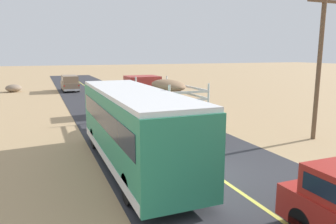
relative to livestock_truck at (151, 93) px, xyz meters
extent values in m
plane|color=tan|center=(-1.45, -11.24, -1.79)|extent=(240.00, 240.00, 0.00)
cube|color=#2D2D33|center=(-1.45, -11.24, -1.78)|extent=(8.00, 120.00, 0.02)
cube|color=#D8CC4C|center=(-1.45, -11.24, -1.77)|extent=(0.16, 117.60, 0.00)
cylinder|color=black|center=(-1.50, -16.22, -1.39)|extent=(0.26, 0.76, 0.76)
cube|color=#B2332D|center=(0.00, 2.16, 0.03)|extent=(2.50, 2.20, 2.20)
cube|color=#192333|center=(0.00, 2.16, 0.48)|extent=(2.53, 1.54, 0.70)
cube|color=brown|center=(0.00, -3.24, -1.07)|extent=(2.50, 6.40, 0.24)
cylinder|color=silver|center=(-1.19, -0.10, 0.15)|extent=(0.12, 0.12, 2.20)
cylinder|color=silver|center=(1.19, -0.10, 0.15)|extent=(0.12, 0.12, 2.20)
cylinder|color=silver|center=(-1.19, -6.38, 0.15)|extent=(0.12, 0.12, 2.20)
cylinder|color=silver|center=(1.19, -6.38, 0.15)|extent=(0.12, 0.12, 2.20)
cube|color=silver|center=(-1.21, -3.24, -0.51)|extent=(0.08, 6.30, 0.12)
cube|color=silver|center=(1.21, -3.24, -0.51)|extent=(0.08, 6.30, 0.12)
cube|color=silver|center=(0.00, -6.40, -0.51)|extent=(2.40, 0.08, 0.12)
cube|color=silver|center=(-1.21, -3.24, -0.07)|extent=(0.08, 6.30, 0.12)
cube|color=silver|center=(1.21, -3.24, -0.07)|extent=(0.08, 6.30, 0.12)
cube|color=silver|center=(0.00, -6.40, -0.07)|extent=(2.40, 0.08, 0.12)
cube|color=silver|center=(-1.21, -3.24, 0.37)|extent=(0.08, 6.30, 0.12)
cube|color=silver|center=(1.21, -3.24, 0.37)|extent=(0.08, 6.30, 0.12)
cube|color=silver|center=(0.00, -6.40, 0.37)|extent=(2.40, 0.08, 0.12)
cube|color=silver|center=(-1.21, -3.24, 0.81)|extent=(0.08, 6.30, 0.12)
cube|color=silver|center=(1.21, -3.24, 0.81)|extent=(0.08, 6.30, 0.12)
cube|color=silver|center=(0.00, -6.40, 0.81)|extent=(2.40, 0.08, 0.12)
ellipsoid|color=#8C6B4C|center=(0.00, -3.24, 0.90)|extent=(1.75, 3.84, 0.70)
cylinder|color=black|center=(-1.09, 2.16, -1.22)|extent=(0.32, 1.10, 1.10)
cylinder|color=black|center=(1.09, 2.16, -1.22)|extent=(0.32, 1.10, 1.10)
cylinder|color=black|center=(-1.09, -4.52, -1.22)|extent=(0.32, 1.10, 1.10)
cylinder|color=black|center=(1.09, -4.52, -1.22)|extent=(0.32, 1.10, 1.10)
cube|color=#2D8C66|center=(-4.08, -9.54, -0.07)|extent=(2.50, 10.00, 2.70)
cube|color=white|center=(-4.08, -9.54, 1.36)|extent=(2.45, 9.80, 0.16)
cube|color=#192333|center=(-4.08, -9.54, 0.40)|extent=(2.54, 9.20, 0.80)
cube|color=silver|center=(-4.08, -9.54, -1.22)|extent=(2.53, 9.80, 0.36)
cylinder|color=black|center=(-5.18, -6.29, -1.27)|extent=(0.30, 1.00, 1.00)
cylinder|color=black|center=(-2.98, -6.29, -1.27)|extent=(0.30, 1.00, 1.00)
cylinder|color=black|center=(-5.18, -12.79, -1.27)|extent=(0.30, 1.00, 1.00)
cylinder|color=black|center=(-2.98, -12.79, -1.27)|extent=(0.30, 1.00, 1.00)
cube|color=#8C7259|center=(-4.01, 19.59, -1.09)|extent=(1.90, 4.60, 0.90)
cube|color=#8C7259|center=(-4.01, 19.44, -0.24)|extent=(1.75, 3.59, 0.80)
cube|color=#192333|center=(-4.01, 19.44, -0.22)|extent=(1.79, 3.22, 0.44)
cube|color=silver|center=(-4.01, 17.37, -1.42)|extent=(1.86, 0.20, 0.24)
cube|color=red|center=(-4.84, 17.31, -0.91)|extent=(0.16, 0.06, 0.14)
cube|color=red|center=(-3.18, 17.31, -0.91)|extent=(0.16, 0.06, 0.14)
cylinder|color=black|center=(-4.83, 21.01, -1.39)|extent=(0.26, 0.76, 0.76)
cylinder|color=black|center=(-3.19, 21.01, -1.39)|extent=(0.26, 0.76, 0.76)
cylinder|color=black|center=(-4.83, 18.16, -1.39)|extent=(0.26, 0.76, 0.76)
cylinder|color=black|center=(-3.19, 18.16, -1.39)|extent=(0.26, 0.76, 0.76)
cylinder|color=brown|center=(6.37, -9.06, 2.18)|extent=(0.24, 0.24, 7.94)
cube|color=brown|center=(6.37, -9.06, 5.55)|extent=(2.20, 0.14, 0.14)
ellipsoid|color=#84705B|center=(-10.54, 21.23, -1.33)|extent=(1.85, 1.82, 0.92)
camera|label=1|loc=(-7.57, -21.92, 2.91)|focal=34.03mm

